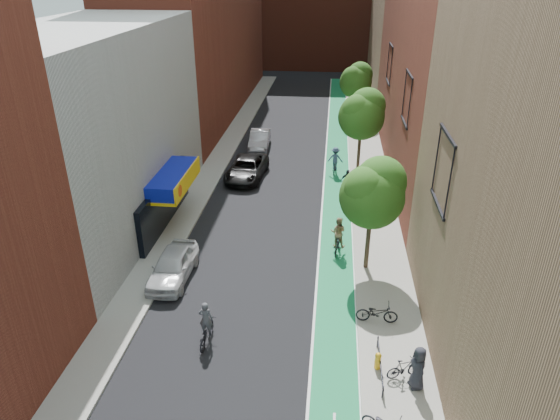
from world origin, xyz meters
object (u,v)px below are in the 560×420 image
(cyclist_lane_mid, at_px, (347,187))
(cyclist_lane_far, at_px, (335,161))
(parked_car_silver, at_px, (260,140))
(pedestrian, at_px, (418,368))
(cyclist_lead, at_px, (206,329))
(cyclist_lane_near, at_px, (338,238))
(parked_car_white, at_px, (173,266))
(fire_hydrant, at_px, (378,360))
(parked_car_black, at_px, (247,168))

(cyclist_lane_mid, distance_m, cyclist_lane_far, 4.32)
(parked_car_silver, distance_m, pedestrian, 29.39)
(cyclist_lead, relative_size, cyclist_lane_near, 0.93)
(parked_car_white, relative_size, fire_hydrant, 5.94)
(parked_car_black, bearing_deg, cyclist_lead, -81.67)
(cyclist_lead, bearing_deg, parked_car_silver, -84.28)
(parked_car_silver, bearing_deg, fire_hydrant, -74.77)
(cyclist_lead, xyz_separation_m, pedestrian, (8.80, -1.83, 0.42))
(cyclist_lead, bearing_deg, parked_car_black, -83.16)
(cyclist_lead, xyz_separation_m, cyclist_lane_far, (5.46, 20.37, 0.34))
(cyclist_lead, relative_size, cyclist_lane_far, 0.94)
(cyclist_lead, distance_m, cyclist_lane_near, 10.07)
(pedestrian, xyz_separation_m, fire_hydrant, (-1.43, 0.82, -0.53))
(parked_car_silver, xyz_separation_m, fire_hydrant, (8.71, -26.76, -0.22))
(cyclist_lane_mid, xyz_separation_m, cyclist_lane_far, (-0.90, 4.21, 0.28))
(parked_car_silver, relative_size, cyclist_lane_near, 2.17)
(cyclist_lane_mid, bearing_deg, parked_car_white, 64.45)
(cyclist_lane_far, height_order, fire_hydrant, cyclist_lane_far)
(pedestrian, relative_size, fire_hydrant, 2.42)
(parked_car_white, height_order, parked_car_black, parked_car_white)
(parked_car_black, xyz_separation_m, cyclist_lane_far, (6.80, 1.66, 0.23))
(parked_car_white, xyz_separation_m, cyclist_lane_far, (8.37, 15.71, 0.22))
(parked_car_black, height_order, cyclist_lead, cyclist_lead)
(fire_hydrant, bearing_deg, parked_car_black, 113.84)
(parked_car_white, distance_m, cyclist_lane_near, 9.35)
(parked_car_black, distance_m, parked_car_silver, 7.04)
(cyclist_lead, height_order, pedestrian, cyclist_lead)
(parked_car_black, relative_size, parked_car_silver, 1.19)
(parked_car_white, bearing_deg, cyclist_lead, -57.27)
(parked_car_white, bearing_deg, cyclist_lane_near, 23.62)
(cyclist_lane_mid, bearing_deg, pedestrian, 111.06)
(pedestrian, bearing_deg, cyclist_lane_mid, 172.08)
(cyclist_lead, height_order, fire_hydrant, cyclist_lead)
(pedestrian, bearing_deg, fire_hydrant, -135.66)
(cyclist_lane_near, bearing_deg, parked_car_white, 31.23)
(cyclist_lane_near, xyz_separation_m, cyclist_lane_far, (-0.24, 12.08, 0.07))
(pedestrian, bearing_deg, cyclist_lead, -117.42)
(parked_car_white, xyz_separation_m, cyclist_lane_mid, (9.27, 11.50, -0.06))
(parked_car_white, bearing_deg, parked_car_black, 84.37)
(cyclist_lane_near, height_order, cyclist_lane_far, cyclist_lane_near)
(parked_car_silver, height_order, cyclist_lane_mid, cyclist_lane_mid)
(cyclist_lead, xyz_separation_m, cyclist_lane_near, (5.70, 8.30, 0.26))
(pedestrian, bearing_deg, parked_car_silver, -175.47)
(parked_car_silver, distance_m, cyclist_lead, 25.79)
(parked_car_black, relative_size, pedestrian, 3.01)
(pedestrian, bearing_deg, parked_car_black, -169.38)
(parked_car_white, bearing_deg, cyclist_lane_far, 62.69)
(cyclist_lane_near, bearing_deg, cyclist_lead, 63.86)
(parked_car_black, relative_size, cyclist_lead, 2.78)
(cyclist_lane_mid, distance_m, fire_hydrant, 17.20)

